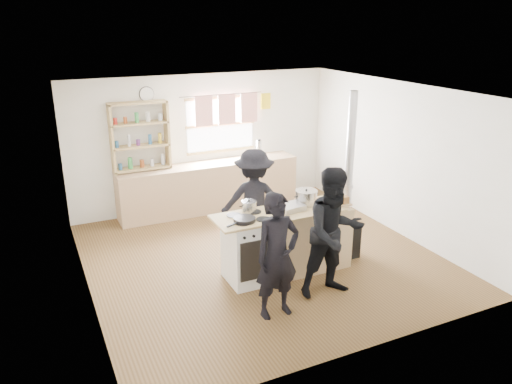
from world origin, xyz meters
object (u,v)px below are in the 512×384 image
thermos (259,149)px  person_near_left (277,256)px  cooking_island (287,241)px  bread_board (341,201)px  person_near_right (334,233)px  stockpot_stove (249,206)px  stockpot_counter (306,197)px  flue_heater (346,216)px  skillet_greens (245,219)px  roast_tray (291,207)px  person_far (254,201)px

thermos → person_near_left: size_ratio=0.21×
cooking_island → bread_board: bearing=-8.6°
thermos → person_near_right: size_ratio=0.20×
cooking_island → stockpot_stove: size_ratio=9.37×
stockpot_counter → flue_heater: size_ratio=0.13×
flue_heater → skillet_greens: bearing=-174.8°
thermos → bread_board: size_ratio=1.17×
roast_tray → person_far: 0.87m
flue_heater → person_far: size_ratio=1.55×
stockpot_stove → person_near_left: person_near_left is taller
stockpot_counter → thermos: bearing=78.9°
roast_tray → stockpot_stove: size_ratio=1.79×
cooking_island → flue_heater: bearing=3.5°
stockpot_counter → person_near_right: bearing=-97.2°
stockpot_counter → cooking_island: bearing=-162.2°
roast_tray → person_far: size_ratio=0.23×
stockpot_stove → flue_heater: flue_heater is taller
thermos → cooking_island: thermos is taller
cooking_island → bread_board: 0.95m
cooking_island → person_near_right: person_near_right is taller
cooking_island → person_near_left: (-0.64, -0.91, 0.32)m
person_near_left → person_far: bearing=70.7°
stockpot_stove → thermos: bearing=61.8°
skillet_greens → person_far: size_ratio=0.24×
roast_tray → flue_heater: bearing=3.4°
cooking_island → roast_tray: (0.05, 0.00, 0.51)m
cooking_island → person_near_right: size_ratio=1.14×
stockpot_counter → flue_heater: (0.67, -0.05, -0.39)m
cooking_island → stockpot_stove: 0.76m
cooking_island → roast_tray: 0.51m
cooking_island → stockpot_counter: 0.68m
thermos → bread_board: bearing=-91.8°
person_near_left → skillet_greens: bearing=91.3°
bread_board → thermos: bearing=88.2°
cooking_island → flue_heater: 1.05m
cooking_island → roast_tray: size_ratio=5.25×
roast_tray → bread_board: bearing=-9.4°
flue_heater → person_far: 1.40m
cooking_island → person_near_right: bearing=-72.8°
person_near_left → person_near_right: (0.88, 0.13, 0.08)m
cooking_island → skillet_greens: 0.86m
roast_tray → thermos: bearing=73.3°
stockpot_counter → person_near_right: 0.92m
skillet_greens → roast_tray: roast_tray is taller
stockpot_stove → person_near_left: bearing=-96.9°
person_far → skillet_greens: bearing=81.9°
cooking_island → skillet_greens: size_ratio=5.15×
stockpot_stove → skillet_greens: bearing=-124.1°
stockpot_counter → person_far: size_ratio=0.19×
thermos → skillet_greens: bearing=-118.8°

